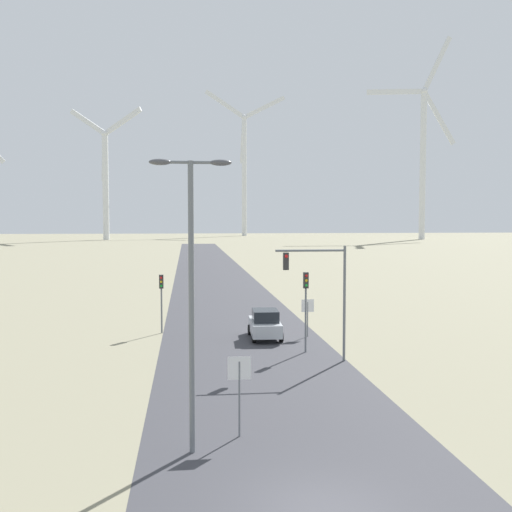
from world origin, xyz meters
TOP-DOWN VIEW (x-y plane):
  - ground_plane at (0.00, 0.00)m, footprint 600.00×600.00m
  - road_surface at (0.00, 48.00)m, footprint 10.00×240.00m
  - streetlamp at (-3.26, 4.27)m, footprint 2.59×0.32m
  - stop_sign_near at (-1.64, 5.48)m, footprint 0.81×0.07m
  - stop_sign_far at (4.22, 22.51)m, footprint 0.81×0.07m
  - traffic_light_post_near_left at (-5.09, 24.76)m, footprint 0.28×0.34m
  - traffic_light_post_near_right at (3.22, 18.13)m, footprint 0.28×0.34m
  - traffic_light_mast_overhead at (3.58, 15.85)m, footprint 3.75×0.34m
  - car_approaching at (1.44, 22.25)m, footprint 1.95×4.17m
  - wind_turbine_left at (-32.51, 207.05)m, footprint 27.07×14.12m
  - wind_turbine_center at (22.27, 253.78)m, footprint 36.02×2.60m
  - wind_turbine_right at (83.12, 198.70)m, footprint 35.51×4.66m

SIDE VIEW (x-z plane):
  - ground_plane at x=0.00m, z-range 0.00..0.00m
  - road_surface at x=0.00m, z-range 0.00..0.01m
  - car_approaching at x=1.44m, z-range 0.00..1.83m
  - stop_sign_far at x=4.22m, z-range 0.47..2.87m
  - stop_sign_near at x=-1.64m, z-range 0.56..3.37m
  - traffic_light_post_near_left at x=-5.09m, z-range 0.90..4.77m
  - traffic_light_post_near_right at x=3.22m, z-range 1.03..5.56m
  - traffic_light_mast_overhead at x=3.58m, z-range 1.23..7.35m
  - streetlamp at x=-3.26m, z-range 1.19..10.57m
  - wind_turbine_left at x=-32.51m, z-range -0.11..47.74m
  - wind_turbine_center at x=22.27m, z-range -0.18..64.34m
  - wind_turbine_right at x=83.12m, z-range -4.15..70.58m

